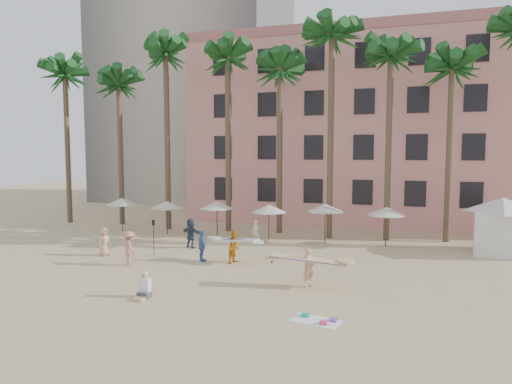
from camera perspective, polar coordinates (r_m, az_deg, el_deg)
The scene contains 12 objects.
ground at distance 20.84m, azimuth -5.14°, elevation -12.45°, with size 120.00×120.00×0.00m, color #D1B789.
pink_hotel at distance 44.40m, azimuth 16.54°, elevation 7.12°, with size 35.00×14.00×16.00m, color #DD9487.
grey_tower at distance 64.67m, azimuth -7.46°, elevation 21.90°, with size 22.00×18.00×50.00m, color #A89E8E.
palm_row at distance 34.76m, azimuth 5.31°, elevation 16.18°, with size 44.40×5.40×16.30m.
umbrella_row at distance 32.87m, azimuth -1.74°, elevation -1.80°, with size 22.50×2.70×2.73m.
cabana at distance 31.59m, azimuth 28.37°, elevation -3.17°, with size 5.06×5.06×3.50m.
beach_towel at distance 17.72m, azimuth 7.67°, elevation -15.59°, with size 1.98×1.38×0.14m.
carrier_yellow at distance 21.45m, azimuth 6.60°, elevation -9.04°, with size 3.49×1.23×1.87m.
carrier_white at distance 25.91m, azimuth -2.63°, elevation -6.69°, with size 2.85×1.16×1.85m.
beachgoers at distance 28.22m, azimuth -10.87°, elevation -5.92°, with size 8.36×8.63×1.92m.
paddle at distance 27.97m, azimuth -12.68°, elevation -5.04°, with size 0.18×0.04×2.23m.
seated_man at distance 20.55m, azimuth -13.86°, elevation -11.71°, with size 0.49×0.86×1.11m.
Camera 1 is at (7.59, -18.37, 6.28)m, focal length 32.00 mm.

